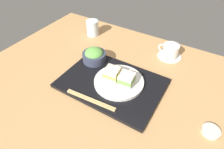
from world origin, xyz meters
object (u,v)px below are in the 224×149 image
(drinking_glass, at_px, (93,28))
(sandwich_plate, at_px, (119,82))
(chopsticks_pair, at_px, (91,100))
(sandwich_near, at_px, (112,74))
(salad_bowl, at_px, (94,55))
(small_sauce_dish, at_px, (211,131))
(sandwich_far, at_px, (127,79))
(coffee_cup, at_px, (170,51))

(drinking_glass, bearing_deg, sandwich_plate, -40.10)
(chopsticks_pair, xyz_separation_m, drinking_glass, (-0.32, 0.46, 0.03))
(chopsticks_pair, bearing_deg, sandwich_plate, 72.18)
(drinking_glass, bearing_deg, sandwich_near, -43.21)
(salad_bowl, height_order, drinking_glass, drinking_glass)
(chopsticks_pair, bearing_deg, small_sauce_dish, 14.05)
(sandwich_far, bearing_deg, chopsticks_pair, -118.66)
(sandwich_plate, bearing_deg, salad_bowl, 157.87)
(sandwich_far, relative_size, salad_bowl, 0.59)
(sandwich_plate, relative_size, salad_bowl, 1.89)
(sandwich_plate, distance_m, sandwich_near, 0.05)
(sandwich_near, xyz_separation_m, sandwich_far, (0.07, 0.00, -0.00))
(sandwich_plate, relative_size, sandwich_far, 3.23)
(chopsticks_pair, relative_size, coffee_cup, 1.73)
(sandwich_plate, distance_m, small_sauce_dish, 0.41)
(sandwich_far, xyz_separation_m, drinking_glass, (-0.40, 0.31, -0.01))
(small_sauce_dish, bearing_deg, chopsticks_pair, -165.95)
(sandwich_near, distance_m, salad_bowl, 0.17)
(sandwich_far, height_order, small_sauce_dish, sandwich_far)
(sandwich_near, bearing_deg, drinking_glass, 136.79)
(small_sauce_dish, bearing_deg, coffee_cup, 127.16)
(sandwich_plate, height_order, drinking_glass, drinking_glass)
(chopsticks_pair, height_order, coffee_cup, coffee_cup)
(chopsticks_pair, distance_m, drinking_glass, 0.56)
(drinking_glass, bearing_deg, small_sauce_dish, -24.15)
(sandwich_near, height_order, chopsticks_pair, sandwich_near)
(sandwich_near, xyz_separation_m, coffee_cup, (0.16, 0.34, -0.02))
(coffee_cup, bearing_deg, sandwich_near, -115.35)
(sandwich_near, bearing_deg, sandwich_far, 3.88)
(sandwich_plate, height_order, chopsticks_pair, sandwich_plate)
(salad_bowl, xyz_separation_m, chopsticks_pair, (0.14, -0.23, -0.03))
(coffee_cup, bearing_deg, small_sauce_dish, -52.84)
(small_sauce_dish, bearing_deg, drinking_glass, 155.85)
(sandwich_far, height_order, coffee_cup, sandwich_far)
(sandwich_far, relative_size, drinking_glass, 0.74)
(sandwich_near, relative_size, drinking_glass, 0.75)
(salad_bowl, distance_m, small_sauce_dish, 0.61)
(coffee_cup, height_order, drinking_glass, drinking_glass)
(sandwich_near, distance_m, chopsticks_pair, 0.15)
(sandwich_far, bearing_deg, coffee_cup, 75.06)
(chopsticks_pair, distance_m, coffee_cup, 0.52)
(salad_bowl, bearing_deg, drinking_glass, 127.27)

